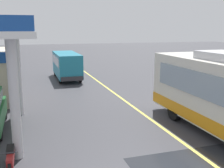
# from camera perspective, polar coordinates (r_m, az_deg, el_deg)

# --- Properties ---
(ground) EXTENTS (120.00, 120.00, 0.00)m
(ground) POSITION_cam_1_polar(r_m,az_deg,el_deg) (25.59, -3.50, 0.97)
(ground) COLOR #38383D
(lane_divider_stripe) EXTENTS (0.16, 50.00, 0.01)m
(lane_divider_stripe) POSITION_cam_1_polar(r_m,az_deg,el_deg) (20.87, -0.18, -1.42)
(lane_divider_stripe) COLOR #D8CC4C
(lane_divider_stripe) RESTS_ON ground
(minibus_opposing_lane) EXTENTS (2.04, 6.13, 2.44)m
(minibus_opposing_lane) POSITION_cam_1_polar(r_m,az_deg,el_deg) (25.95, -9.48, 4.27)
(minibus_opposing_lane) COLOR teal
(minibus_opposing_lane) RESTS_ON ground
(motorcycle_parked_forecourt) EXTENTS (0.55, 1.80, 0.92)m
(motorcycle_parked_forecourt) POSITION_cam_1_polar(r_m,az_deg,el_deg) (9.98, -20.44, -14.39)
(motorcycle_parked_forecourt) COLOR black
(motorcycle_parked_forecourt) RESTS_ON ground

